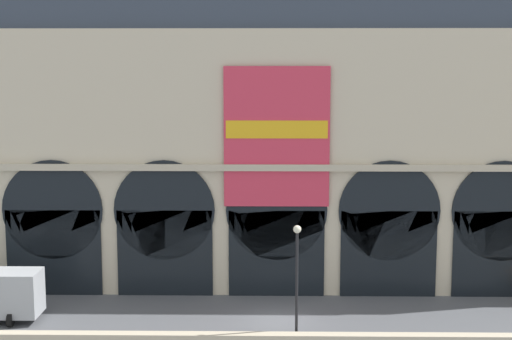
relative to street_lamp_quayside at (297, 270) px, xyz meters
name	(u,v)px	position (x,y,z in m)	size (l,w,h in m)	color
ground_plane	(277,320)	(-0.99, 4.36, -4.41)	(200.00, 200.00, 0.00)	#54565B
station_building	(277,139)	(-0.97, 11.77, 6.01)	(46.70, 5.24, 21.42)	beige
street_lamp_quayside	(297,270)	(0.00, 0.00, 0.00)	(0.44, 0.44, 6.90)	black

